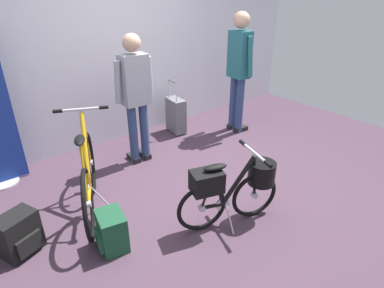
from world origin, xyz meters
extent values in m
plane|color=#473342|center=(0.00, 0.00, 0.00)|extent=(6.85, 6.85, 0.00)
cube|color=silver|center=(0.00, 1.91, 1.51)|extent=(6.85, 0.10, 3.02)
cylinder|color=#B7B7BC|center=(-1.76, 1.59, 0.01)|extent=(0.36, 0.36, 0.02)
torus|color=black|center=(0.08, -0.65, 0.24)|extent=(0.48, 0.19, 0.49)
cylinder|color=#B7B7BC|center=(0.08, -0.65, 0.24)|extent=(0.07, 0.07, 0.06)
torus|color=black|center=(-0.45, -0.48, 0.24)|extent=(0.48, 0.19, 0.49)
cylinder|color=#B7B7BC|center=(-0.45, -0.48, 0.24)|extent=(0.07, 0.07, 0.06)
cylinder|color=black|center=(-0.35, -0.51, 0.24)|extent=(0.22, 0.10, 0.05)
cylinder|color=black|center=(-0.10, -0.59, 0.46)|extent=(0.34, 0.14, 0.47)
cylinder|color=black|center=(-0.29, -0.53, 0.43)|extent=(0.13, 0.07, 0.41)
cylinder|color=black|center=(-0.35, -0.51, 0.24)|extent=(0.21, 0.09, 0.04)
cylinder|color=black|center=(0.06, -0.64, 0.46)|extent=(0.08, 0.05, 0.44)
cylinder|color=black|center=(-0.39, -0.50, 0.44)|extent=(0.14, 0.06, 0.40)
ellipsoid|color=black|center=(-0.33, -0.52, 0.65)|extent=(0.24, 0.15, 0.05)
cylinder|color=#B7B7BC|center=(0.04, -0.64, 0.70)|extent=(0.03, 0.03, 0.04)
cylinder|color=#B7B7BC|center=(0.04, -0.64, 0.72)|extent=(0.16, 0.43, 0.03)
cylinder|color=black|center=(-0.03, -0.84, 0.72)|extent=(0.06, 0.10, 0.04)
cylinder|color=black|center=(0.11, -0.43, 0.72)|extent=(0.06, 0.10, 0.04)
cylinder|color=#B7B7BC|center=(-0.25, -0.54, 0.23)|extent=(0.14, 0.06, 0.14)
cylinder|color=#B7B7BC|center=(-0.24, -0.64, 0.11)|extent=(0.07, 0.19, 0.23)
cylinder|color=black|center=(0.14, -0.67, 0.49)|extent=(0.33, 0.33, 0.22)
cube|color=black|center=(-0.41, -0.49, 0.52)|extent=(0.33, 0.28, 0.20)
torus|color=black|center=(-0.96, 0.81, 0.34)|extent=(0.31, 0.63, 0.67)
cylinder|color=#B7B7BC|center=(-0.96, 0.81, 0.34)|extent=(0.07, 0.08, 0.06)
torus|color=black|center=(-1.28, 0.11, 0.34)|extent=(0.31, 0.63, 0.67)
cylinder|color=#B7B7BC|center=(-1.28, 0.11, 0.34)|extent=(0.07, 0.08, 0.06)
cylinder|color=#BF8C14|center=(-1.22, 0.24, 0.33)|extent=(0.16, 0.28, 0.05)
cylinder|color=#BF8C14|center=(-1.07, 0.57, 0.63)|extent=(0.23, 0.43, 0.65)
cylinder|color=#BF8C14|center=(-1.19, 0.32, 0.60)|extent=(0.10, 0.16, 0.56)
cylinder|color=#BF8C14|center=(-1.22, 0.24, 0.33)|extent=(0.14, 0.28, 0.04)
cylinder|color=#BF8C14|center=(-0.98, 0.78, 0.64)|extent=(0.06, 0.09, 0.61)
cylinder|color=#BF8C14|center=(-1.25, 0.19, 0.60)|extent=(0.10, 0.18, 0.54)
ellipsoid|color=black|center=(-1.21, 0.26, 0.89)|extent=(0.17, 0.24, 0.05)
cylinder|color=#B7B7BC|center=(-0.99, 0.75, 0.96)|extent=(0.03, 0.03, 0.04)
cylinder|color=#B7B7BC|center=(-0.99, 0.75, 0.98)|extent=(0.41, 0.21, 0.03)
cylinder|color=black|center=(-0.79, 0.66, 0.98)|extent=(0.10, 0.07, 0.04)
cylinder|color=black|center=(-1.19, 0.85, 0.98)|extent=(0.10, 0.07, 0.04)
cylinder|color=#B7B7BC|center=(-1.16, 0.38, 0.32)|extent=(0.07, 0.13, 0.14)
cylinder|color=#B7B7BC|center=(-1.06, 0.39, 0.15)|extent=(0.18, 0.09, 0.31)
cylinder|color=navy|center=(1.46, 0.88, 0.43)|extent=(0.11, 0.11, 0.86)
cube|color=black|center=(1.51, 0.87, 0.04)|extent=(0.25, 0.11, 0.07)
cylinder|color=navy|center=(1.48, 1.03, 0.43)|extent=(0.11, 0.11, 0.86)
cube|color=black|center=(1.53, 1.03, 0.04)|extent=(0.25, 0.11, 0.07)
cube|color=#23606B|center=(1.47, 0.96, 1.19)|extent=(0.23, 0.34, 0.66)
cylinder|color=#23606B|center=(1.46, 0.74, 1.19)|extent=(0.13, 0.12, 0.56)
cylinder|color=#23606B|center=(1.51, 1.16, 1.19)|extent=(0.13, 0.11, 0.56)
sphere|color=tan|center=(1.47, 0.96, 1.65)|extent=(0.23, 0.23, 0.23)
cylinder|color=navy|center=(-0.12, 1.05, 0.39)|extent=(0.11, 0.11, 0.78)
cube|color=black|center=(-0.12, 1.10, 0.04)|extent=(0.10, 0.24, 0.07)
cylinder|color=navy|center=(-0.28, 1.05, 0.39)|extent=(0.11, 0.11, 0.78)
cube|color=black|center=(-0.28, 1.10, 0.04)|extent=(0.10, 0.24, 0.07)
cube|color=#999EA8|center=(-0.20, 1.05, 1.08)|extent=(0.33, 0.21, 0.60)
cylinder|color=#999EA8|center=(0.01, 1.06, 1.08)|extent=(0.12, 0.13, 0.51)
cylinder|color=#999EA8|center=(-0.41, 1.07, 1.08)|extent=(0.12, 0.13, 0.51)
sphere|color=tan|center=(-0.20, 1.05, 1.51)|extent=(0.21, 0.21, 0.21)
cube|color=slate|center=(0.70, 1.49, 0.28)|extent=(0.23, 0.38, 0.52)
cylinder|color=#B7B7BC|center=(0.64, 1.38, 0.68)|extent=(0.02, 0.02, 0.28)
cylinder|color=#B7B7BC|center=(0.67, 1.61, 0.68)|extent=(0.02, 0.02, 0.28)
cylinder|color=slate|center=(0.66, 1.50, 0.82)|extent=(0.05, 0.23, 0.02)
cylinder|color=black|center=(0.74, 1.36, 0.02)|extent=(0.04, 0.03, 0.04)
cylinder|color=black|center=(0.77, 1.61, 0.02)|extent=(0.04, 0.03, 0.04)
cube|color=black|center=(-1.85, 0.28, 0.19)|extent=(0.37, 0.32, 0.38)
cube|color=black|center=(-1.80, 0.16, 0.13)|extent=(0.22, 0.11, 0.17)
cube|color=#19472D|center=(-1.20, -0.16, 0.17)|extent=(0.27, 0.33, 0.35)
cube|color=#1F5939|center=(-1.32, -0.14, 0.12)|extent=(0.07, 0.21, 0.15)
camera|label=1|loc=(-2.03, -2.29, 2.10)|focal=30.16mm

